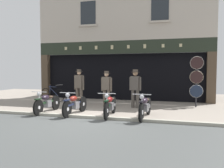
# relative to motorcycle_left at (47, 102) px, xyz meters

# --- Properties ---
(ground) EXTENTS (21.87, 22.00, 0.18)m
(ground) POSITION_rel_motorcycle_left_xyz_m (1.88, -1.65, -0.45)
(ground) COLOR gray
(shop_facade) EXTENTS (10.17, 4.42, 6.68)m
(shop_facade) POSITION_rel_motorcycle_left_xyz_m (1.88, 6.32, 1.36)
(shop_facade) COLOR black
(shop_facade) RESTS_ON ground
(motorcycle_left) EXTENTS (0.62, 1.93, 0.90)m
(motorcycle_left) POSITION_rel_motorcycle_left_xyz_m (0.00, 0.00, 0.00)
(motorcycle_left) COLOR black
(motorcycle_left) RESTS_ON ground
(motorcycle_center_left) EXTENTS (0.62, 1.93, 0.90)m
(motorcycle_center_left) POSITION_rel_motorcycle_left_xyz_m (1.24, -0.07, 0.00)
(motorcycle_center_left) COLOR black
(motorcycle_center_left) RESTS_ON ground
(motorcycle_center) EXTENTS (0.62, 1.96, 0.91)m
(motorcycle_center) POSITION_rel_motorcycle_left_xyz_m (2.63, -0.04, 0.01)
(motorcycle_center) COLOR black
(motorcycle_center) RESTS_ON ground
(motorcycle_center_right) EXTENTS (0.62, 2.03, 0.92)m
(motorcycle_center_right) POSITION_rel_motorcycle_left_xyz_m (3.90, -0.01, 0.01)
(motorcycle_center_right) COLOR black
(motorcycle_center_right) RESTS_ON ground
(salesman_left) EXTENTS (0.55, 0.34, 1.73)m
(salesman_left) POSITION_rel_motorcycle_left_xyz_m (0.50, 2.00, 0.55)
(salesman_left) COLOR brown
(salesman_left) RESTS_ON ground
(shopkeeper_center) EXTENTS (0.55, 0.33, 1.65)m
(shopkeeper_center) POSITION_rel_motorcycle_left_xyz_m (1.86, 1.97, 0.50)
(shopkeeper_center) COLOR brown
(shopkeeper_center) RESTS_ON ground
(salesman_right) EXTENTS (0.55, 0.37, 1.72)m
(salesman_right) POSITION_rel_motorcycle_left_xyz_m (3.16, 2.08, 0.55)
(salesman_right) COLOR #47423D
(salesman_right) RESTS_ON ground
(tyre_sign_pole) EXTENTS (0.59, 0.06, 2.31)m
(tyre_sign_pole) POSITION_rel_motorcycle_left_xyz_m (5.79, 3.07, 0.94)
(tyre_sign_pole) COLOR #232328
(tyre_sign_pole) RESTS_ON ground
(advert_board_near) EXTENTS (0.76, 0.03, 0.96)m
(advert_board_near) POSITION_rel_motorcycle_left_xyz_m (0.21, 4.73, 1.53)
(advert_board_near) COLOR silver
(advert_board_far) EXTENTS (0.79, 0.03, 0.99)m
(advert_board_far) POSITION_rel_motorcycle_left_xyz_m (-0.88, 4.73, 1.39)
(advert_board_far) COLOR silver
(leaning_bicycle) EXTENTS (1.70, 0.67, 0.94)m
(leaning_bicycle) POSITION_rel_motorcycle_left_xyz_m (-1.65, 3.21, -0.04)
(leaning_bicycle) COLOR black
(leaning_bicycle) RESTS_ON ground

